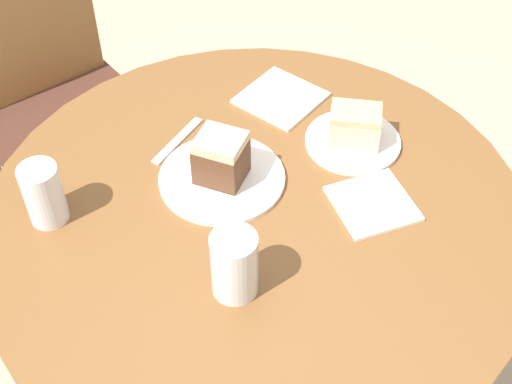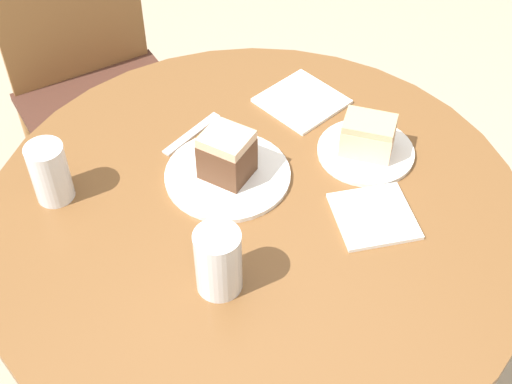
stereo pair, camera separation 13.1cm
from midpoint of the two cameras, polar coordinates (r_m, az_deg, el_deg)
name	(u,v)px [view 2 (the right image)]	position (r m, az deg, el deg)	size (l,w,h in m)	color
table	(256,271)	(1.50, 2.52, -6.44)	(1.04, 1.04, 0.76)	brown
chair	(97,90)	(2.08, -10.81, 7.93)	(0.46, 0.43, 0.92)	olive
plate_near	(230,174)	(1.40, 0.55, 1.32)	(0.25, 0.25, 0.01)	white
plate_far	(366,152)	(1.48, 11.31, 3.07)	(0.20, 0.20, 0.01)	white
cake_slice_near	(229,154)	(1.36, 0.56, 2.94)	(0.11, 0.12, 0.10)	brown
cake_slice_far	(368,136)	(1.45, 11.55, 4.32)	(0.12, 0.13, 0.08)	beige
glass_lemonade	(218,264)	(1.19, 0.15, -5.97)	(0.08, 0.08, 0.13)	silver
glass_water	(51,175)	(1.36, -13.51, 1.21)	(0.07, 0.07, 0.12)	silver
napkin_stack	(302,101)	(1.58, 6.08, 7.14)	(0.18, 0.18, 0.01)	white
fork	(192,134)	(1.49, -2.66, 4.57)	(0.16, 0.06, 0.00)	silver
napkin_side	(374,216)	(1.36, 12.17, -2.04)	(0.19, 0.19, 0.01)	white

